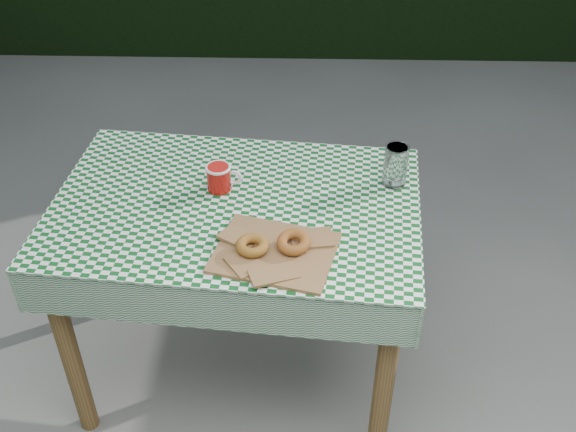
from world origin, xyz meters
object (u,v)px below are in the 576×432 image
(paper_bag, at_px, (275,252))
(coffee_mug, at_px, (219,178))
(table, at_px, (241,295))
(drinking_glass, at_px, (395,166))

(paper_bag, xyz_separation_m, coffee_mug, (-0.18, 0.30, 0.03))
(table, height_order, coffee_mug, coffee_mug)
(table, xyz_separation_m, paper_bag, (0.13, -0.23, 0.39))
(coffee_mug, relative_size, drinking_glass, 1.10)
(paper_bag, bearing_deg, table, 119.60)
(drinking_glass, bearing_deg, coffee_mug, -175.35)
(coffee_mug, bearing_deg, table, -56.55)
(paper_bag, relative_size, coffee_mug, 2.18)
(coffee_mug, distance_m, drinking_glass, 0.54)
(table, distance_m, paper_bag, 0.47)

